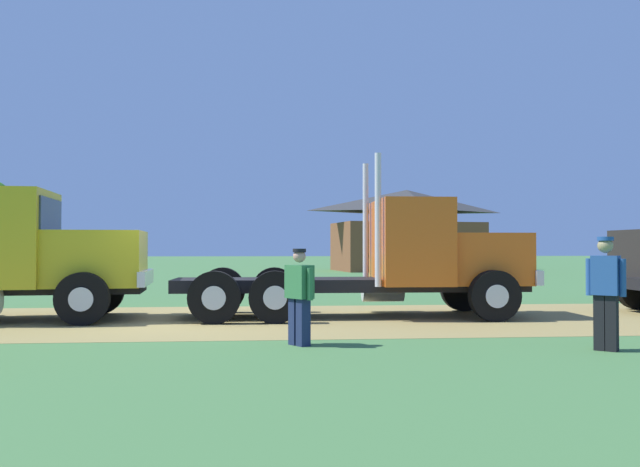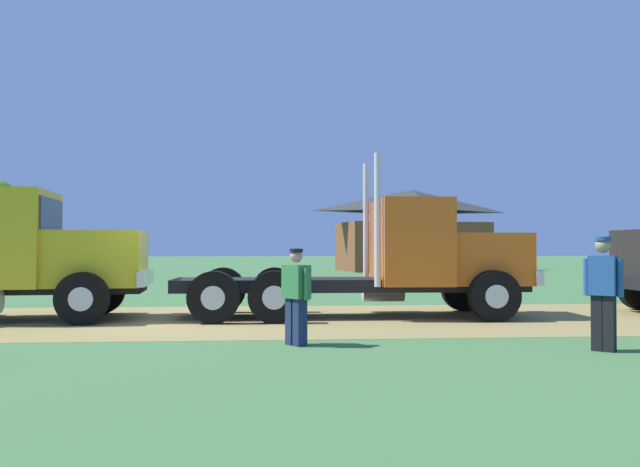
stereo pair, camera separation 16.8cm
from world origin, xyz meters
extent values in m
plane|color=#43733C|center=(0.00, 0.00, 0.00)|extent=(200.00, 200.00, 0.00)
cube|color=olive|center=(0.00, 0.00, 0.00)|extent=(120.00, 6.51, 0.01)
cube|color=black|center=(3.75, 0.41, 0.74)|extent=(7.93, 1.65, 0.28)
cube|color=orange|center=(6.81, 0.37, 1.32)|extent=(1.81, 2.06, 1.16)
cube|color=silver|center=(7.76, 0.36, 0.92)|extent=(0.19, 2.24, 0.32)
cube|color=orange|center=(5.15, 0.39, 1.70)|extent=(1.58, 2.35, 1.93)
cube|color=#2D3D4C|center=(5.94, 0.38, 2.09)|extent=(0.06, 1.95, 0.85)
cylinder|color=silver|center=(4.27, 1.33, 2.18)|extent=(0.14, 0.14, 2.88)
cylinder|color=silver|center=(4.24, -0.52, 2.18)|extent=(0.14, 0.14, 2.88)
cylinder|color=silver|center=(4.70, 1.42, 0.52)|extent=(1.01, 0.53, 0.52)
cylinder|color=black|center=(6.74, 1.54, 0.55)|extent=(1.10, 0.31, 1.09)
cylinder|color=silver|center=(6.74, 1.70, 0.55)|extent=(0.49, 0.05, 0.49)
cylinder|color=black|center=(6.71, -0.79, 0.55)|extent=(1.10, 0.31, 1.09)
cylinder|color=silver|center=(6.71, -0.95, 0.55)|extent=(0.49, 0.05, 0.49)
cylinder|color=black|center=(0.81, 1.61, 0.55)|extent=(1.10, 0.31, 1.09)
cylinder|color=silver|center=(0.81, 1.77, 0.55)|extent=(0.49, 0.05, 0.49)
cylinder|color=black|center=(0.78, -0.72, 0.55)|extent=(1.10, 0.31, 1.09)
cylinder|color=silver|center=(0.78, -0.88, 0.55)|extent=(0.49, 0.05, 0.49)
cylinder|color=black|center=(2.06, 1.60, 0.55)|extent=(1.10, 0.31, 1.09)
cylinder|color=silver|center=(2.06, 1.76, 0.55)|extent=(0.49, 0.05, 0.49)
cylinder|color=black|center=(2.03, -0.73, 0.55)|extent=(1.10, 0.31, 1.09)
cylinder|color=silver|center=(2.03, -0.89, 0.55)|extent=(0.49, 0.05, 0.49)
cube|color=gold|center=(-1.87, 0.43, 1.34)|extent=(2.15, 2.18, 1.22)
cube|color=silver|center=(-0.82, 0.52, 0.91)|extent=(0.34, 2.23, 0.32)
cube|color=gold|center=(-3.61, 0.29, 1.77)|extent=(1.69, 2.43, 2.09)
cube|color=#2D3D4C|center=(-2.84, 0.36, 2.19)|extent=(0.19, 1.93, 0.92)
cylinder|color=black|center=(-2.06, 1.58, 0.54)|extent=(1.10, 0.38, 1.08)
cylinder|color=silver|center=(-2.07, 1.74, 0.54)|extent=(0.49, 0.08, 0.49)
cylinder|color=black|center=(-1.87, -0.73, 0.54)|extent=(1.10, 0.38, 1.08)
cylinder|color=silver|center=(-1.86, -0.89, 0.54)|extent=(0.49, 0.08, 0.49)
cylinder|color=black|center=(11.33, 1.60, 0.55)|extent=(1.10, 0.31, 1.09)
cylinder|color=silver|center=(11.33, 1.76, 0.55)|extent=(0.49, 0.04, 0.49)
cube|color=#264C8C|center=(7.02, -4.82, 1.16)|extent=(0.46, 0.45, 0.60)
sphere|color=#96885C|center=(7.02, -4.82, 1.61)|extent=(0.23, 0.23, 0.23)
cylinder|color=#1E478C|center=(7.02, -4.82, 1.72)|extent=(0.24, 0.24, 0.06)
cube|color=black|center=(7.08, -4.87, 0.43)|extent=(0.24, 0.24, 0.85)
cube|color=black|center=(6.96, -4.76, 0.43)|extent=(0.24, 0.24, 0.85)
cylinder|color=#264C8C|center=(7.20, -4.98, 1.12)|extent=(0.10, 0.10, 0.57)
cylinder|color=#264C8C|center=(6.84, -4.65, 1.12)|extent=(0.10, 0.10, 0.57)
cube|color=#33723F|center=(2.36, -3.85, 1.03)|extent=(0.48, 0.53, 0.54)
sphere|color=tan|center=(2.36, -3.85, 1.44)|extent=(0.21, 0.21, 0.21)
cylinder|color=black|center=(2.36, -3.85, 1.53)|extent=(0.22, 0.22, 0.06)
cube|color=#1E284C|center=(2.30, -3.76, 0.38)|extent=(0.24, 0.23, 0.76)
cube|color=#1E284C|center=(2.42, -3.93, 0.38)|extent=(0.24, 0.23, 0.76)
cylinder|color=#33723F|center=(2.20, -3.61, 1.00)|extent=(0.10, 0.10, 0.51)
cylinder|color=#33723F|center=(2.52, -4.08, 1.00)|extent=(0.10, 0.10, 0.51)
cube|color=brown|center=(11.56, 29.57, 1.61)|extent=(10.03, 6.44, 3.22)
pyramid|color=#363636|center=(11.56, 29.57, 4.71)|extent=(10.53, 6.76, 1.49)
cube|color=black|center=(10.53, 26.78, 1.10)|extent=(1.79, 0.31, 2.20)
camera|label=1|loc=(1.75, -14.60, 1.59)|focal=37.31mm
camera|label=2|loc=(1.91, -14.61, 1.59)|focal=37.31mm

